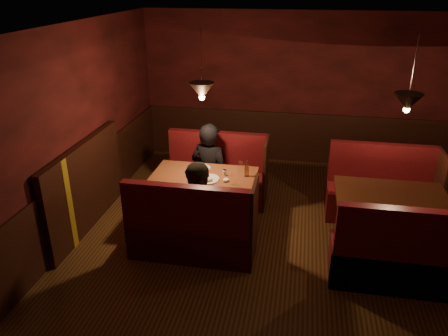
% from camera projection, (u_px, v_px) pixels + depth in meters
% --- Properties ---
extents(room, '(6.02, 7.02, 2.92)m').
position_uv_depth(room, '(266.00, 186.00, 5.41)').
color(room, '#4B2A10').
rests_on(room, ground).
extents(main_table, '(1.51, 0.91, 1.05)m').
position_uv_depth(main_table, '(205.00, 187.00, 6.37)').
color(main_table, brown).
rests_on(main_table, ground).
extents(main_bench_far, '(1.66, 0.59, 1.13)m').
position_uv_depth(main_bench_far, '(217.00, 179.00, 7.24)').
color(main_bench_far, '#4D0907').
rests_on(main_bench_far, ground).
extents(main_bench_near, '(1.66, 0.59, 1.13)m').
position_uv_depth(main_bench_near, '(192.00, 234.00, 5.70)').
color(main_bench_near, '#4D0907').
rests_on(main_bench_near, ground).
extents(second_table, '(1.44, 0.92, 0.81)m').
position_uv_depth(second_table, '(389.00, 208.00, 5.84)').
color(second_table, brown).
rests_on(second_table, ground).
extents(second_bench_far, '(1.60, 0.60, 1.14)m').
position_uv_depth(second_bench_far, '(380.00, 195.00, 6.70)').
color(second_bench_far, '#4D0907').
rests_on(second_bench_far, ground).
extents(second_bench_near, '(1.60, 0.60, 1.14)m').
position_uv_depth(second_bench_near, '(401.00, 261.00, 5.15)').
color(second_bench_near, '#4D0907').
rests_on(second_bench_near, ground).
extents(diner_a, '(0.73, 0.57, 1.75)m').
position_uv_depth(diner_a, '(209.00, 156.00, 6.80)').
color(diner_a, black).
rests_on(diner_a, ground).
extents(diner_b, '(0.91, 0.78, 1.62)m').
position_uv_depth(diner_b, '(201.00, 197.00, 5.69)').
color(diner_b, black).
rests_on(diner_b, ground).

